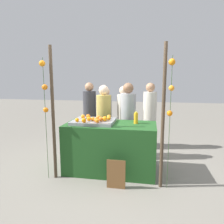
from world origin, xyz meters
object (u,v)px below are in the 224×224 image
Objects in this scene: stall_counter at (111,147)px; orange_0 at (98,118)px; orange_1 at (96,120)px; juice_bottle at (136,118)px; vendor_right at (128,124)px; chalkboard_sign at (116,175)px; vendor_left at (104,124)px.

orange_0 is (-0.24, 0.02, 0.57)m from stall_counter.
juice_bottle reaches higher than orange_1.
vendor_right is at bearing 61.48° from orange_1.
chalkboard_sign is (0.21, -0.64, -0.23)m from stall_counter.
orange_0 is at bearing 90.98° from orange_1.
orange_0 is 1.03× the size of orange_1.
orange_1 is at bearing -118.52° from vendor_right.
chalkboard_sign is (-0.26, -0.75, -0.80)m from juice_bottle.
stall_counter is at bearing -167.59° from juice_bottle.
orange_0 is at bearing -173.56° from juice_bottle.
stall_counter is 0.62m from orange_0.
chalkboard_sign is at bearing -71.74° from stall_counter.
stall_counter reaches higher than chalkboard_sign.
chalkboard_sign is at bearing -108.95° from juice_bottle.
vendor_right reaches higher than juice_bottle.
stall_counter is 0.83m from vendor_right.
juice_bottle is 0.71m from vendor_right.
stall_counter is at bearing 108.26° from chalkboard_sign.
vendor_right reaches higher than vendor_left.
orange_0 is 0.38× the size of juice_bottle.
orange_1 is 0.95m from vendor_left.
chalkboard_sign is 1.55m from vendor_left.
orange_0 reaches higher than chalkboard_sign.
vendor_right reaches higher than stall_counter.
juice_bottle is 1.02m from vendor_left.
stall_counter is 0.75m from juice_bottle.
stall_counter is 0.71m from chalkboard_sign.
juice_bottle is (0.71, 0.08, 0.00)m from orange_0.
juice_bottle is 0.45× the size of chalkboard_sign.
orange_0 is 0.05× the size of vendor_right.
vendor_left is 0.54m from vendor_right.
vendor_left is (-0.76, 0.62, -0.28)m from juice_bottle.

